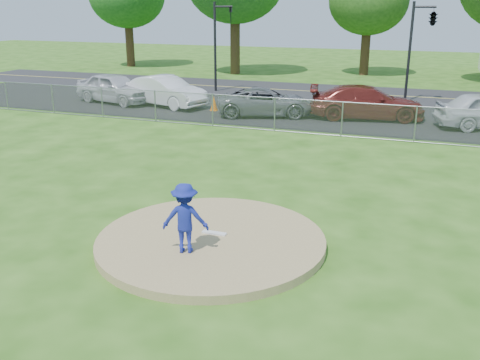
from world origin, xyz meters
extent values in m
plane|color=#275612|center=(0.00, 10.00, 0.00)|extent=(120.00, 120.00, 0.00)
cylinder|color=#9B8455|center=(0.00, 0.00, 0.10)|extent=(5.40, 5.40, 0.20)
cube|color=white|center=(0.00, 0.20, 0.22)|extent=(0.60, 0.15, 0.04)
cube|color=gray|center=(0.00, 12.00, 0.75)|extent=(40.00, 0.06, 1.50)
cube|color=black|center=(0.00, 16.50, 0.01)|extent=(50.00, 8.00, 0.01)
cube|color=#242427|center=(0.00, 24.00, 0.00)|extent=(60.00, 7.00, 0.01)
cylinder|color=#392314|center=(-22.00, 33.00, 2.10)|extent=(0.74, 0.74, 4.20)
cylinder|color=#3A2915|center=(-11.00, 31.00, 2.45)|extent=(0.78, 0.78, 4.90)
cylinder|color=#392515|center=(-1.00, 34.00, 1.92)|extent=(0.72, 0.72, 3.85)
ellipsoid|color=#204D14|center=(-1.00, 34.00, 5.70)|extent=(6.16, 6.16, 5.24)
cylinder|color=black|center=(-9.00, 22.00, 2.80)|extent=(0.16, 0.16, 5.60)
cylinder|color=black|center=(-8.40, 22.00, 5.30)|extent=(1.20, 0.12, 0.12)
imported|color=black|center=(-7.92, 22.00, 4.80)|extent=(0.16, 0.20, 1.00)
cylinder|color=black|center=(3.00, 22.00, 2.80)|extent=(0.16, 0.16, 5.60)
cylinder|color=black|center=(3.60, 22.00, 5.30)|extent=(1.20, 0.12, 0.12)
imported|color=black|center=(4.08, 22.00, 4.80)|extent=(0.53, 2.48, 1.00)
imported|color=navy|center=(-0.22, -0.88, 0.99)|extent=(1.14, 0.85, 1.58)
cone|color=orange|center=(-6.44, 15.59, 0.39)|extent=(0.39, 0.39, 0.77)
imported|color=silver|center=(-12.76, 15.90, 0.85)|extent=(5.27, 3.13, 1.68)
imported|color=white|center=(-9.51, 15.91, 0.84)|extent=(5.31, 3.14, 1.65)
imported|color=slate|center=(-3.42, 15.26, 0.70)|extent=(5.41, 3.72, 1.37)
imported|color=maroon|center=(1.49, 16.22, 0.82)|extent=(5.92, 3.32, 1.62)
camera|label=1|loc=(4.60, -10.62, 5.42)|focal=40.00mm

